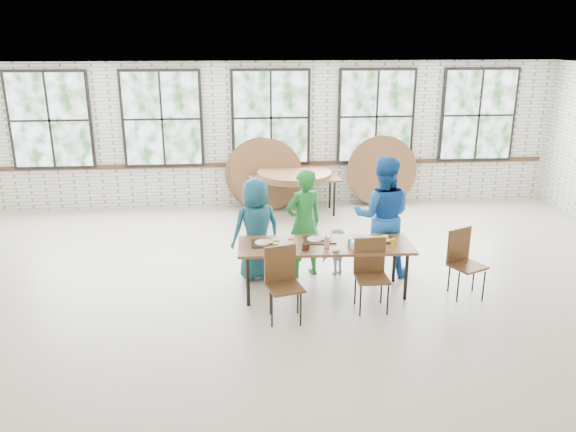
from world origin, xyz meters
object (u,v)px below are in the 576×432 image
chair_near_left (283,277)px  chair_near_right (371,268)px  dining_table (325,247)px  storage_table (294,180)px

chair_near_left → chair_near_right: size_ratio=1.00×
chair_near_left → dining_table: bearing=30.3°
chair_near_left → storage_table: (0.59, 4.44, 0.13)m
dining_table → chair_near_right: (0.54, -0.46, -0.13)m
storage_table → dining_table: bearing=-94.6°
chair_near_left → chair_near_right: bearing=-5.8°
dining_table → chair_near_right: bearing=-38.4°
chair_near_left → storage_table: bearing=67.4°
dining_table → chair_near_left: chair_near_left is taller
chair_near_right → storage_table: (-0.60, 4.25, 0.13)m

